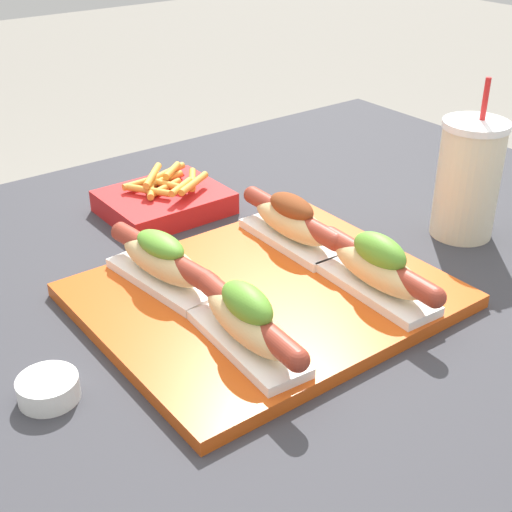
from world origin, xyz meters
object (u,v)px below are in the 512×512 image
Objects in this scene: serving_tray at (265,295)px; hot_dog_2 at (163,261)px; fries_basket at (164,200)px; sauce_bowl at (48,388)px; hot_dog_1 at (378,268)px; hot_dog_3 at (291,221)px; hot_dog_0 at (247,321)px; drink_cup at (468,179)px.

hot_dog_2 is at bearing 137.28° from serving_tray.
sauce_bowl is at bearing -135.67° from fries_basket.
hot_dog_1 is 3.29× the size of sauce_bowl.
hot_dog_3 is (0.20, -0.01, 0.00)m from hot_dog_2.
sauce_bowl is (-0.21, 0.07, -0.04)m from hot_dog_0.
sauce_bowl is (-0.30, -0.01, 0.01)m from serving_tray.
drink_cup is 0.47m from fries_basket.
hot_dog_2 is 0.99× the size of hot_dog_3.
hot_dog_1 reaches higher than fries_basket.
drink_cup is at bearing 14.50° from hot_dog_1.
hot_dog_0 is at bearing -137.09° from serving_tray.
hot_dog_0 is at bearing -107.77° from fries_basket.
fries_basket is at bearing 44.33° from sauce_bowl.
hot_dog_1 is 1.00× the size of hot_dog_3.
hot_dog_1 is (0.20, -0.00, 0.00)m from hot_dog_0.
drink_cup reaches higher than serving_tray.
hot_dog_2 is at bearing 91.40° from hot_dog_0.
serving_tray is at bearing 175.82° from drink_cup.
drink_cup is (0.45, -0.11, 0.04)m from hot_dog_2.
fries_basket is (0.33, 0.33, 0.01)m from sauce_bowl.
hot_dog_2 is at bearing 165.74° from drink_cup.
hot_dog_0 is 0.90× the size of drink_cup.
hot_dog_1 is 1.15× the size of fries_basket.
hot_dog_0 reaches higher than hot_dog_3.
sauce_bowl is at bearing 160.78° from hot_dog_0.
hot_dog_1 is 0.26m from drink_cup.
hot_dog_2 is 0.23m from sauce_bowl.
fries_basket reaches higher than serving_tray.
hot_dog_3 is at bearing 90.01° from hot_dog_1.
hot_dog_0 is 1.00× the size of hot_dog_1.
hot_dog_0 reaches higher than fries_basket.
hot_dog_1 is at bearing -89.99° from hot_dog_3.
sauce_bowl is 0.27× the size of drink_cup.
hot_dog_2 reaches higher than fries_basket.
fries_basket is (-0.07, 0.23, -0.03)m from hot_dog_3.
hot_dog_2 is (-0.10, 0.09, 0.04)m from serving_tray.
serving_tray is at bearing -143.35° from hot_dog_3.
hot_dog_3 is 1.15× the size of fries_basket.
drink_cup reaches higher than hot_dog_2.
hot_dog_2 is (-0.20, 0.18, -0.00)m from hot_dog_1.
hot_dog_2 is 0.47m from drink_cup.
sauce_bowl is at bearing -167.00° from hot_dog_3.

